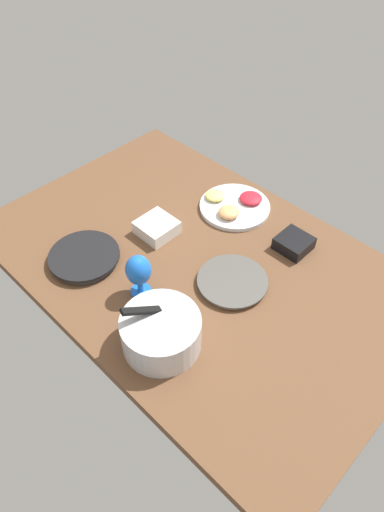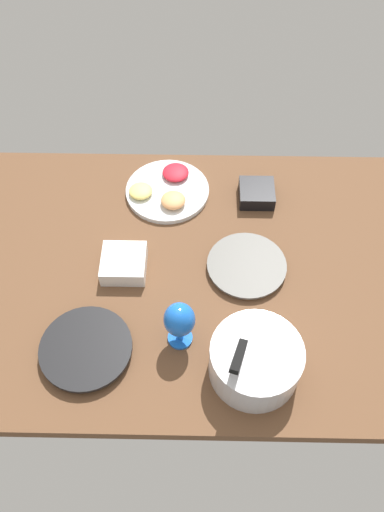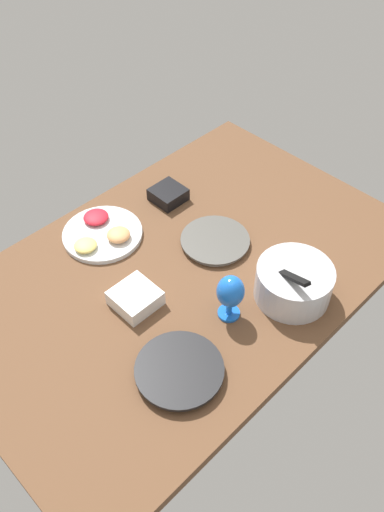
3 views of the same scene
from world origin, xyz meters
The scene contains 8 objects.
ground_plane centered at (0.00, 0.00, -2.00)cm, with size 160.00×104.00×4.00cm, color brown.
dinner_plate_left centered at (-16.84, -0.86, 1.15)cm, with size 25.15×25.15×2.21cm.
dinner_plate_right centered at (29.79, 28.92, 1.63)cm, with size 26.29×26.29×3.14cm.
mixing_bowl centered at (-17.27, 33.52, 6.54)cm, with size 25.03×25.03×18.49cm.
fruit_platter centered at (9.83, -32.54, 1.58)cm, with size 29.29×29.29×5.19cm.
hurricane_glass_blue centered at (3.37, 24.33, 10.68)cm, with size 8.78×8.78×17.17cm.
square_bowl_black centered at (-21.51, -30.67, 2.81)cm, with size 12.00×12.00×5.05cm.
square_bowl_white centered at (21.73, -0.38, 3.12)cm, with size 13.78×13.78×5.60cm.
Camera 2 is at (-1.28, 92.30, 136.05)cm, focal length 36.41 mm.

